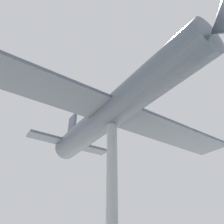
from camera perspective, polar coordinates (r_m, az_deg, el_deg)
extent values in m
cylinder|color=#999EA3|center=(10.39, 0.00, -21.70)|extent=(0.53, 0.53, 7.46)
cylinder|color=#4C5666|center=(12.08, 0.00, 0.00)|extent=(4.43, 12.51, 1.64)
cube|color=#4C5666|center=(12.08, 0.00, 0.00)|extent=(18.94, 6.59, 0.18)
cube|color=#4C5666|center=(16.44, -10.92, -8.13)|extent=(6.12, 2.35, 0.18)
cube|color=#4C5666|center=(16.96, -10.50, -4.43)|extent=(0.43, 1.11, 2.32)
cone|color=#4C5666|center=(8.82, 26.93, 19.64)|extent=(1.57, 1.22, 1.39)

